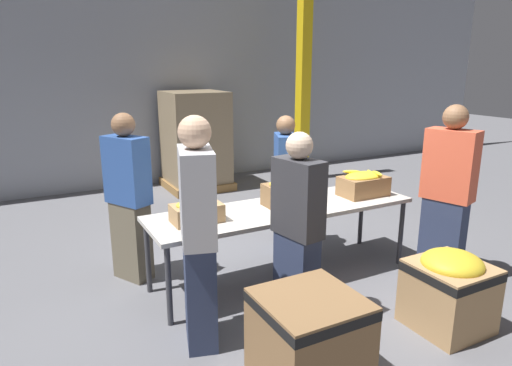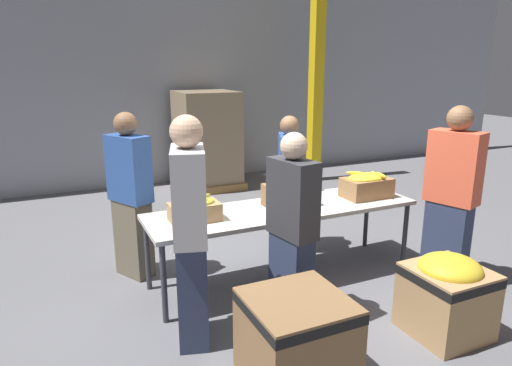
{
  "view_description": "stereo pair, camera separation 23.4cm",
  "coord_description": "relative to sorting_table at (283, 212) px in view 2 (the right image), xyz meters",
  "views": [
    {
      "loc": [
        -2.23,
        -3.63,
        2.11
      ],
      "look_at": [
        -0.24,
        0.13,
        0.98
      ],
      "focal_mm": 32.0,
      "sensor_mm": 36.0,
      "label": 1
    },
    {
      "loc": [
        -2.02,
        -3.73,
        2.11
      ],
      "look_at": [
        -0.24,
        0.13,
        0.98
      ],
      "focal_mm": 32.0,
      "sensor_mm": 36.0,
      "label": 2
    }
  ],
  "objects": [
    {
      "name": "ground_plane",
      "position": [
        0.0,
        0.0,
        -0.7
      ],
      "size": [
        30.0,
        30.0,
        0.0
      ],
      "primitive_type": "plane",
      "color": "slate"
    },
    {
      "name": "pallet_stack_0",
      "position": [
        0.47,
        3.65,
        0.12
      ],
      "size": [
        1.05,
        1.05,
        1.65
      ],
      "color": "olive",
      "rests_on": "ground_plane"
    },
    {
      "name": "support_pillar",
      "position": [
        2.4,
        3.3,
        1.3
      ],
      "size": [
        0.2,
        0.2,
        4.0
      ],
      "color": "yellow",
      "rests_on": "ground_plane"
    },
    {
      "name": "donation_bin_0",
      "position": [
        -0.65,
        -1.41,
        -0.36
      ],
      "size": [
        0.66,
        0.66,
        0.62
      ],
      "color": "olive",
      "rests_on": "ground_plane"
    },
    {
      "name": "banana_box_1",
      "position": [
        0.07,
        0.03,
        0.19
      ],
      "size": [
        0.46,
        0.29,
        0.29
      ],
      "color": "olive",
      "rests_on": "sorting_table"
    },
    {
      "name": "volunteer_4",
      "position": [
        -1.34,
        0.7,
        0.13
      ],
      "size": [
        0.41,
        0.5,
        1.66
      ],
      "rotation": [
        0.0,
        0.0,
        -1.08
      ],
      "color": "#6B604C",
      "rests_on": "ground_plane"
    },
    {
      "name": "donation_bin_1",
      "position": [
        0.71,
        -1.41,
        -0.35
      ],
      "size": [
        0.57,
        0.57,
        0.66
      ],
      "color": "tan",
      "rests_on": "ground_plane"
    },
    {
      "name": "sorting_table",
      "position": [
        0.0,
        0.0,
        0.0
      ],
      "size": [
        2.68,
        0.76,
        0.75
      ],
      "color": "beige",
      "rests_on": "ground_plane"
    },
    {
      "name": "volunteer_2",
      "position": [
        -1.14,
        -0.66,
        0.18
      ],
      "size": [
        0.36,
        0.52,
        1.76
      ],
      "rotation": [
        0.0,
        0.0,
        1.29
      ],
      "color": "#2D3856",
      "rests_on": "ground_plane"
    },
    {
      "name": "banana_box_2",
      "position": [
        0.95,
        -0.05,
        0.18
      ],
      "size": [
        0.49,
        0.35,
        0.27
      ],
      "color": "olive",
      "rests_on": "sorting_table"
    },
    {
      "name": "wall_back",
      "position": [
        0.0,
        4.34,
        1.3
      ],
      "size": [
        16.0,
        0.08,
        4.0
      ],
      "color": "#9399A3",
      "rests_on": "ground_plane"
    },
    {
      "name": "volunteer_0",
      "position": [
        1.4,
        -0.75,
        0.17
      ],
      "size": [
        0.37,
        0.52,
        1.74
      ],
      "rotation": [
        0.0,
        0.0,
        1.89
      ],
      "color": "#2D3856",
      "rests_on": "ground_plane"
    },
    {
      "name": "volunteer_1",
      "position": [
        -0.31,
        -0.72,
        0.1
      ],
      "size": [
        0.29,
        0.46,
        1.6
      ],
      "rotation": [
        0.0,
        0.0,
        1.74
      ],
      "color": "#2D3856",
      "rests_on": "ground_plane"
    },
    {
      "name": "volunteer_3",
      "position": [
        0.38,
        0.6,
        0.08
      ],
      "size": [
        0.36,
        0.47,
        1.56
      ],
      "rotation": [
        0.0,
        0.0,
        -1.98
      ],
      "color": "#2D3856",
      "rests_on": "ground_plane"
    },
    {
      "name": "banana_box_0",
      "position": [
        -0.9,
        -0.01,
        0.16
      ],
      "size": [
        0.44,
        0.27,
        0.23
      ],
      "color": "tan",
      "rests_on": "sorting_table"
    }
  ]
}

